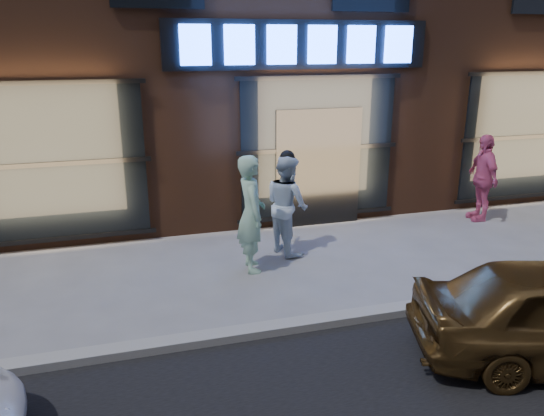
# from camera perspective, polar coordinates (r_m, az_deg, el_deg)

# --- Properties ---
(ground) EXTENTS (90.00, 90.00, 0.00)m
(ground) POSITION_cam_1_polar(r_m,az_deg,el_deg) (7.93, 14.99, -10.70)
(ground) COLOR slate
(ground) RESTS_ON ground
(curb) EXTENTS (60.00, 0.25, 0.12)m
(curb) POSITION_cam_1_polar(r_m,az_deg,el_deg) (7.91, 15.02, -10.31)
(curb) COLOR gray
(curb) RESTS_ON ground
(man_bowtie) EXTENTS (0.50, 0.73, 1.95)m
(man_bowtie) POSITION_cam_1_polar(r_m,az_deg,el_deg) (8.66, -2.24, -0.62)
(man_bowtie) COLOR #A3D6B1
(man_bowtie) RESTS_ON ground
(man_cap) EXTENTS (0.89, 1.02, 1.79)m
(man_cap) POSITION_cam_1_polar(r_m,az_deg,el_deg) (9.42, 1.61, 0.39)
(man_cap) COLOR white
(man_cap) RESTS_ON ground
(passerby) EXTENTS (0.63, 1.14, 1.84)m
(passerby) POSITION_cam_1_polar(r_m,az_deg,el_deg) (12.01, 21.70, 3.05)
(passerby) COLOR #DE5B89
(passerby) RESTS_ON ground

